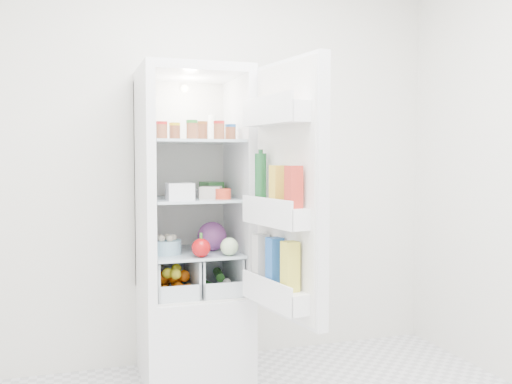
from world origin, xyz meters
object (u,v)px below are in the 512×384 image
object	(u,v)px
red_cabbage	(212,236)
fridge_door	(285,196)
refrigerator	(192,263)
mushroom_bowl	(166,247)

from	to	relation	value
red_cabbage	fridge_door	xyz separation A→B (m)	(0.24, -0.56, 0.26)
refrigerator	mushroom_bowl	distance (m)	0.23
red_cabbage	mushroom_bowl	size ratio (longest dim) A/B	1.02
refrigerator	red_cabbage	world-z (taller)	refrigerator
refrigerator	mushroom_bowl	size ratio (longest dim) A/B	10.87
fridge_door	refrigerator	bearing A→B (deg)	19.66
refrigerator	fridge_door	distance (m)	0.84
mushroom_bowl	red_cabbage	bearing A→B (deg)	6.60
red_cabbage	fridge_door	bearing A→B (deg)	-66.47
refrigerator	fridge_door	xyz separation A→B (m)	(0.35, -0.63, 0.43)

